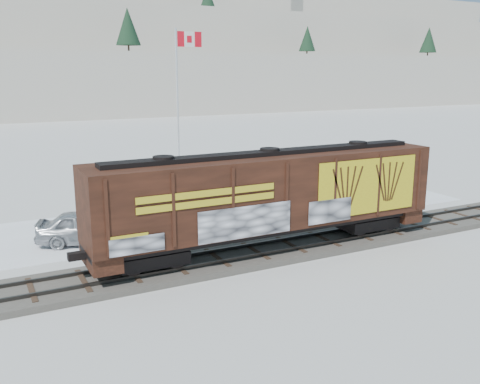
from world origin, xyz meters
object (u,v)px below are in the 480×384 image
hopper_railcar (269,194)px  car_white (228,209)px  car_dark (322,198)px  flagpole (180,136)px  car_silver (88,227)px

hopper_railcar → car_white: size_ratio=4.09×
car_white → car_dark: bearing=-87.8°
car_white → car_dark: car_white is taller
flagpole → car_dark: size_ratio=2.43×
hopper_railcar → car_dark: 9.80m
hopper_railcar → flagpole: size_ratio=1.51×
flagpole → car_dark: flagpole is taller
hopper_railcar → car_white: 6.59m
car_dark → car_white: bearing=94.0°
hopper_railcar → car_silver: hopper_railcar is taller
flagpole → car_silver: (-8.09, -7.86, -3.30)m
hopper_railcar → car_dark: (7.42, 5.98, -2.28)m
flagpole → car_dark: 10.61m
flagpole → car_white: size_ratio=2.72×
flagpole → car_white: bearing=-89.3°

